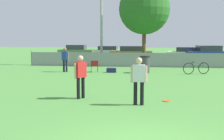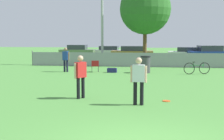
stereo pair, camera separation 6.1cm
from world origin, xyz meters
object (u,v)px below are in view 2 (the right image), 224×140
Objects in this scene: parked_car_silver at (109,51)px; parked_car_blue at (210,53)px; player_defender_red at (81,74)px; folding_chair_sideline at (95,65)px; light_pole at (102,7)px; player_receiver_white at (139,78)px; bicycle_sideline at (197,68)px; tree_near_pole at (145,9)px; spectator_in_blue at (66,58)px; trash_bin at (145,64)px; parked_car_tan at (132,53)px; frisbee_disc at (166,101)px; parked_car_white at (188,53)px; parked_car_olive at (77,51)px; gear_bag_sideline at (112,70)px.

parked_car_blue is (10.71, -4.22, 0.08)m from parked_car_silver.
player_defender_red is 2.12× the size of folding_chair_sideline.
player_defender_red reaches higher than parked_car_silver.
light_pole is 4.88× the size of player_receiver_white.
player_defender_red reaches higher than bicycle_sideline.
tree_near_pole is 8.57m from bicycle_sideline.
player_defender_red is at bearing -97.01° from tree_near_pole.
spectator_in_blue reaches higher than trash_bin.
player_receiver_white is at bearing -86.73° from parked_car_tan.
frisbee_disc is 21.79m from parked_car_white.
trash_bin is 0.28× the size of parked_car_olive.
player_receiver_white is 0.37× the size of parked_car_blue.
frisbee_disc is at bearing -83.04° from trash_bin.
player_receiver_white is at bearing -77.94° from parked_car_silver.
parked_car_white reaches higher than bicycle_sideline.
parked_car_silver is (-4.91, 25.40, -0.33)m from player_receiver_white.
trash_bin is (3.33, 0.04, 0.10)m from folding_chair_sideline.
spectator_in_blue is at bearing -105.46° from light_pole.
light_pole is 14.76m from player_defender_red.
trash_bin is (3.78, -5.34, -4.22)m from light_pole.
folding_chair_sideline is at bearing -98.73° from parked_car_tan.
parked_car_olive is (-8.30, 14.62, 0.12)m from trash_bin.
trash_bin is (-0.11, 9.65, -0.40)m from player_receiver_white.
gear_bag_sideline is 0.14× the size of parked_car_tan.
parked_car_white is (3.92, 12.70, 0.07)m from trash_bin.
bicycle_sideline is 13.50m from parked_car_tan.
player_receiver_white is 0.38× the size of parked_car_tan.
parked_car_tan reaches higher than frisbee_disc.
parked_car_blue is (7.73, -0.74, 0.03)m from parked_car_tan.
parked_car_tan is (1.51, 12.31, 0.22)m from folding_chair_sideline.
parked_car_white reaches higher than trash_bin.
parked_car_white is (0.68, 12.94, 0.25)m from bicycle_sideline.
parked_car_olive is at bearing 178.85° from parked_car_white.
frisbee_disc is 9.40m from gear_bag_sideline.
parked_car_tan is (0.33, 21.09, -0.28)m from player_defender_red.
trash_bin is at bearing 2.25° from gear_bag_sideline.
parked_car_silver is 0.94× the size of parked_car_blue.
parked_car_white is (8.72, -3.05, 0.00)m from parked_car_silver.
spectator_in_blue is 8.55m from bicycle_sideline.
tree_near_pole is 6.15× the size of trash_bin.
light_pole is 7.79m from trash_bin.
bicycle_sideline is at bearing -1.67° from gear_bag_sideline.
bicycle_sideline is (5.38, 8.57, -0.58)m from player_defender_red.
folding_chair_sideline is 0.19× the size of parked_car_olive.
light_pole is 6.92m from folding_chair_sideline.
trash_bin is at bearing 167.95° from folding_chair_sideline.
light_pole is at bearing -156.70° from parked_car_blue.
parked_car_olive is at bearing 119.57° from trash_bin.
parked_car_silver is at bearing 99.01° from bicycle_sideline.
parked_car_silver is (-5.89, 24.65, 0.61)m from frisbee_disc.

